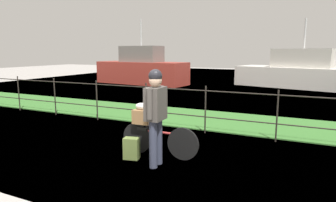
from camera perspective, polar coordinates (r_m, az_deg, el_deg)
name	(u,v)px	position (r m, az deg, el deg)	size (l,w,h in m)	color
ground_plane	(121,159)	(5.69, -8.89, -10.93)	(60.00, 60.00, 0.00)	#9E9993
grass_strip	(194,118)	(8.92, 4.94, -3.22)	(27.00, 2.40, 0.03)	#38702D
harbor_water	(251,86)	(17.91, 15.65, 2.84)	(30.00, 30.00, 0.00)	#60849E
iron_fence	(174,104)	(7.53, 1.24, -0.51)	(18.04, 0.04, 1.16)	#28231E
bicycle_main	(158,140)	(5.69, -1.84, -7.38)	(1.56, 0.17, 0.60)	black
wooden_crate	(142,117)	(5.74, -4.91, -2.97)	(0.33, 0.25, 0.27)	olive
terrier_dog	(143,106)	(5.69, -4.73, -0.91)	(0.32, 0.15, 0.18)	silver
cyclist_person	(156,109)	(5.06, -2.38, -1.58)	(0.27, 0.54, 1.68)	#383D51
backpack_on_paving	(131,148)	(5.62, -6.99, -8.98)	(0.28, 0.18, 0.40)	olive
moored_boat_near	(302,73)	(17.92, 24.23, 4.87)	(7.27, 3.95, 3.70)	silver
moored_boat_mid	(142,69)	(18.33, -5.07, 6.03)	(5.90, 2.41, 3.88)	#9E3328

